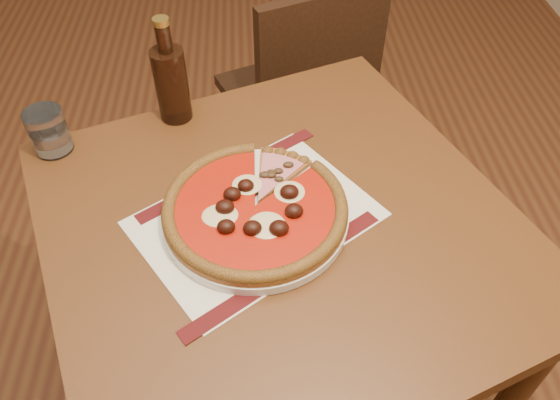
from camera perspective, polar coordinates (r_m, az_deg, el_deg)
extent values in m
cube|color=brown|center=(1.96, -26.73, -9.88)|extent=(5.00, 6.00, 0.02)
cube|color=#5A3315|center=(0.98, 0.07, -2.86)|extent=(1.03, 1.03, 0.04)
cylinder|color=#5A3315|center=(1.46, -18.67, -7.10)|extent=(0.05, 0.05, 0.71)
cylinder|color=#5A3315|center=(1.58, 6.35, 1.14)|extent=(0.05, 0.05, 0.71)
cube|color=black|center=(1.84, 1.21, 10.88)|extent=(0.51, 0.51, 0.04)
cylinder|color=black|center=(2.14, 3.11, 9.83)|extent=(0.03, 0.03, 0.38)
cylinder|color=black|center=(2.03, -5.32, 7.30)|extent=(0.03, 0.03, 0.38)
cylinder|color=black|center=(1.93, 7.86, 4.37)|extent=(0.03, 0.03, 0.38)
cylinder|color=black|center=(1.80, -1.23, 1.24)|extent=(0.03, 0.03, 0.38)
cube|color=black|center=(1.58, 4.34, 14.06)|extent=(0.38, 0.18, 0.41)
cube|color=beige|center=(0.96, -2.56, -1.95)|extent=(0.48, 0.46, 0.00)
cylinder|color=white|center=(0.96, -2.58, -1.55)|extent=(0.33, 0.33, 0.02)
cylinder|color=#AD6A29|center=(0.95, -2.61, -0.95)|extent=(0.32, 0.32, 0.01)
torus|color=#935B20|center=(0.94, -2.62, -0.70)|extent=(0.32, 0.32, 0.02)
cylinder|color=#AA1008|center=(0.94, -2.62, -0.66)|extent=(0.28, 0.28, 0.00)
ellipsoid|color=beige|center=(0.97, -3.42, 1.59)|extent=(0.05, 0.05, 0.01)
ellipsoid|color=beige|center=(0.92, -7.31, -1.78)|extent=(0.05, 0.05, 0.01)
ellipsoid|color=beige|center=(0.91, -1.38, -2.57)|extent=(0.05, 0.05, 0.01)
ellipsoid|color=beige|center=(0.96, 1.59, 1.23)|extent=(0.05, 0.05, 0.01)
ellipsoid|color=black|center=(0.97, -3.90, 2.49)|extent=(0.03, 0.03, 0.02)
ellipsoid|color=black|center=(0.96, -7.26, 1.98)|extent=(0.03, 0.03, 0.02)
ellipsoid|color=black|center=(0.93, -6.34, -0.36)|extent=(0.03, 0.03, 0.02)
ellipsoid|color=black|center=(0.89, -6.63, -3.07)|extent=(0.03, 0.03, 0.02)
ellipsoid|color=black|center=(0.89, -2.94, -2.71)|extent=(0.03, 0.03, 0.02)
ellipsoid|color=black|center=(0.88, 0.68, -3.32)|extent=(0.03, 0.03, 0.02)
ellipsoid|color=black|center=(0.92, 0.94, -0.58)|extent=(0.03, 0.03, 0.02)
ellipsoid|color=black|center=(0.95, 2.35, 1.72)|extent=(0.03, 0.03, 0.02)
ellipsoid|color=#3B2815|center=(0.97, -0.60, 1.85)|extent=(0.02, 0.01, 0.01)
ellipsoid|color=#3B2815|center=(1.00, 0.33, 3.36)|extent=(0.02, 0.01, 0.01)
ellipsoid|color=#3B2815|center=(0.98, -1.05, 2.03)|extent=(0.02, 0.01, 0.01)
ellipsoid|color=#3B2815|center=(1.00, -0.50, 3.62)|extent=(0.02, 0.01, 0.01)
ellipsoid|color=#3B2815|center=(0.98, -1.54, 2.15)|extent=(0.02, 0.01, 0.01)
ellipsoid|color=#3B2815|center=(1.01, -1.38, 3.77)|extent=(0.02, 0.01, 0.01)
cylinder|color=white|center=(1.16, -23.05, 6.63)|extent=(0.09, 0.09, 0.09)
cylinder|color=black|center=(1.15, -11.24, 11.67)|extent=(0.07, 0.07, 0.16)
cylinder|color=black|center=(1.10, -12.03, 16.02)|extent=(0.03, 0.03, 0.07)
cylinder|color=olive|center=(1.08, -12.36, 17.78)|extent=(0.03, 0.03, 0.01)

